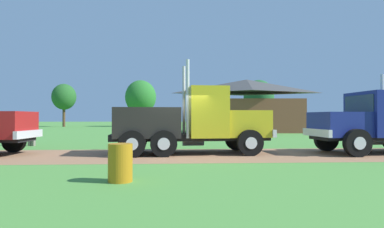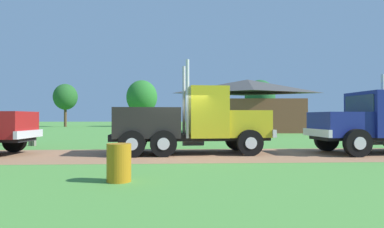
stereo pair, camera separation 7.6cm
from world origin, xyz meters
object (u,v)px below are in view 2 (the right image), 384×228
visitor_far_side (32,128)px  steel_barrel (119,163)px  shed_building (248,107)px  truck_foreground_white (191,123)px

visitor_far_side → steel_barrel: bearing=-58.1°
steel_barrel → shed_building: (9.16, 26.58, 2.25)m
steel_barrel → shed_building: bearing=71.0°
visitor_far_side → steel_barrel: (6.55, -10.53, -0.51)m
truck_foreground_white → shed_building: bearing=70.9°
truck_foreground_white → shed_building: shed_building is taller
truck_foreground_white → steel_barrel: size_ratio=7.46×
truck_foreground_white → visitor_far_side: bearing=153.6°
shed_building → visitor_far_side: bearing=-134.4°
steel_barrel → shed_building: 28.21m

